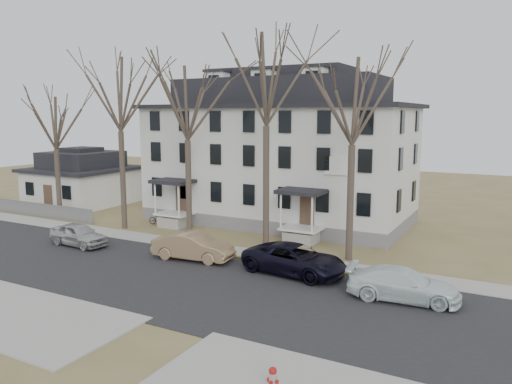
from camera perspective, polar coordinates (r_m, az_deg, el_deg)
The scene contains 18 objects.
ground at distance 24.95m, azimuth -11.53°, elevation -11.21°, with size 120.00×120.00×0.00m, color olive.
main_road at distance 26.42m, azimuth -8.72°, elevation -9.98°, with size 120.00×10.00×0.04m, color #27272A.
far_sidewalk at distance 31.19m, azimuth -2.03°, elevation -6.94°, with size 120.00×2.00×0.08m, color #A09F97.
yellow_curb at distance 28.29m, azimuth 5.90°, elevation -8.65°, with size 14.00×0.25×0.06m, color gold.
boarding_house at distance 39.87m, azimuth 2.69°, elevation 4.36°, with size 20.80×12.36×12.05m.
small_house at distance 50.70m, azimuth -19.20°, elevation 1.28°, with size 8.70×8.70×5.00m.
fence at distance 46.18m, azimuth -24.15°, elevation -2.53°, with size 14.00×0.06×1.20m, color gray.
tree_far_left at distance 38.16m, azimuth -15.38°, elevation 11.32°, with size 8.40×8.40×13.72m.
tree_mid_left at distance 34.29m, azimuth -7.92°, elevation 10.63°, with size 7.80×7.80×12.74m.
tree_center at distance 31.22m, azimuth 1.20°, elevation 13.62°, with size 9.00×9.00×14.70m.
tree_mid_right at distance 29.04m, azimuth 11.07°, elevation 10.89°, with size 7.80×7.80×12.74m.
tree_bungalow at distance 43.23m, azimuth -22.06°, elevation 7.72°, with size 6.60×6.60×10.78m.
car_silver at distance 34.51m, azimuth -19.60°, elevation -4.66°, with size 1.73×4.30×1.47m, color #BABABA.
car_tan at distance 29.67m, azimuth -7.20°, elevation -6.24°, with size 1.69×4.84×1.59m, color #987B57.
car_navy at distance 26.96m, azimuth 4.45°, elevation -7.76°, with size 2.62×5.69×1.58m, color black.
car_white at distance 24.24m, azimuth 16.47°, elevation -10.17°, with size 2.06×5.07×1.47m, color white.
bicycle_left at distance 39.35m, azimuth -11.01°, elevation -3.11°, with size 0.59×1.71×0.90m, color black.
fire_hydrant at distance 16.30m, azimuth 1.92°, elevation -20.70°, with size 0.36×0.34×0.87m.
Camera 1 is at (15.20, -17.89, 8.47)m, focal length 35.00 mm.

